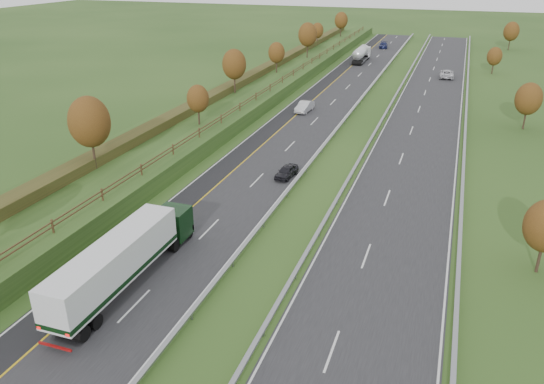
{
  "coord_description": "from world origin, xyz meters",
  "views": [
    {
      "loc": [
        20.26,
        -14.51,
        22.1
      ],
      "look_at": [
        5.46,
        27.92,
        2.2
      ],
      "focal_mm": 35.0,
      "sensor_mm": 36.0,
      "label": 1
    }
  ],
  "objects_px": {
    "car_silver_mid": "(305,107)",
    "road_tanker": "(361,54)",
    "car_oncoming": "(447,74)",
    "box_lorry": "(124,258)",
    "car_dark_near": "(287,171)",
    "car_small_far": "(383,45)"
  },
  "relations": [
    {
      "from": "road_tanker",
      "to": "car_silver_mid",
      "type": "relative_size",
      "value": 2.3
    },
    {
      "from": "car_dark_near",
      "to": "car_silver_mid",
      "type": "relative_size",
      "value": 0.78
    },
    {
      "from": "road_tanker",
      "to": "car_small_far",
      "type": "height_order",
      "value": "road_tanker"
    },
    {
      "from": "road_tanker",
      "to": "car_oncoming",
      "type": "bearing_deg",
      "value": -32.44
    },
    {
      "from": "car_silver_mid",
      "to": "road_tanker",
      "type": "bearing_deg",
      "value": 93.84
    },
    {
      "from": "box_lorry",
      "to": "car_small_far",
      "type": "bearing_deg",
      "value": 89.41
    },
    {
      "from": "box_lorry",
      "to": "car_oncoming",
      "type": "bearing_deg",
      "value": 77.42
    },
    {
      "from": "car_dark_near",
      "to": "car_oncoming",
      "type": "distance_m",
      "value": 62.34
    },
    {
      "from": "car_silver_mid",
      "to": "car_small_far",
      "type": "height_order",
      "value": "car_silver_mid"
    },
    {
      "from": "road_tanker",
      "to": "car_oncoming",
      "type": "distance_m",
      "value": 23.16
    },
    {
      "from": "car_small_far",
      "to": "car_oncoming",
      "type": "distance_m",
      "value": 38.85
    },
    {
      "from": "box_lorry",
      "to": "road_tanker",
      "type": "xyz_separation_m",
      "value": [
        -0.65,
        96.98,
        -0.47
      ]
    },
    {
      "from": "box_lorry",
      "to": "car_dark_near",
      "type": "bearing_deg",
      "value": 79.01
    },
    {
      "from": "road_tanker",
      "to": "box_lorry",
      "type": "bearing_deg",
      "value": -89.61
    },
    {
      "from": "car_silver_mid",
      "to": "car_oncoming",
      "type": "xyz_separation_m",
      "value": [
        19.85,
        33.96,
        0.0
      ]
    },
    {
      "from": "road_tanker",
      "to": "car_silver_mid",
      "type": "xyz_separation_m",
      "value": [
        -0.32,
        -46.38,
        -1.02
      ]
    },
    {
      "from": "car_dark_near",
      "to": "box_lorry",
      "type": "bearing_deg",
      "value": -94.07
    },
    {
      "from": "car_small_far",
      "to": "car_oncoming",
      "type": "height_order",
      "value": "car_oncoming"
    },
    {
      "from": "car_silver_mid",
      "to": "car_dark_near",
      "type": "bearing_deg",
      "value": -73.92
    },
    {
      "from": "car_silver_mid",
      "to": "car_oncoming",
      "type": "distance_m",
      "value": 39.34
    },
    {
      "from": "box_lorry",
      "to": "car_oncoming",
      "type": "xyz_separation_m",
      "value": [
        18.88,
        84.57,
        -1.48
      ]
    },
    {
      "from": "car_small_far",
      "to": "car_dark_near",
      "type": "bearing_deg",
      "value": -93.51
    }
  ]
}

